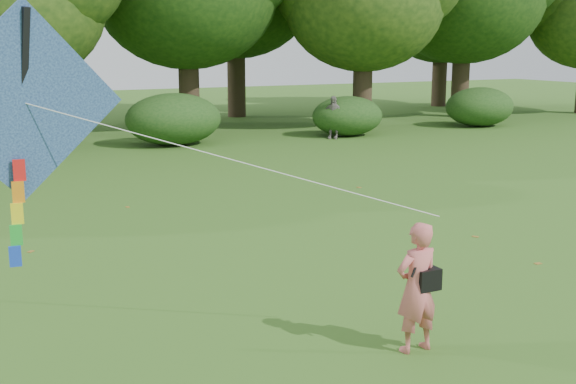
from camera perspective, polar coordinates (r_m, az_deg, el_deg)
name	(u,v)px	position (r m, az deg, el deg)	size (l,w,h in m)	color
ground	(377,334)	(9.42, 7.04, -11.06)	(100.00, 100.00, 0.00)	#265114
man_kite_flyer	(417,287)	(8.73, 10.14, -7.43)	(0.58, 0.38, 1.59)	#D56664
bystander_right	(333,117)	(27.94, 3.58, 5.91)	(0.97, 0.40, 1.65)	gray
crossbody_bag	(427,278)	(8.75, 10.90, -6.71)	(0.43, 0.20, 0.67)	black
flying_kite	(24,107)	(8.95, -20.11, 6.34)	(5.44, 2.63, 3.15)	#2857AF
shrub_band	(69,128)	(25.31, -16.90, 4.90)	(39.15, 3.22, 1.88)	#264919
fallen_leaves	(205,279)	(11.45, -6.54, -6.84)	(10.53, 10.81, 0.01)	olive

